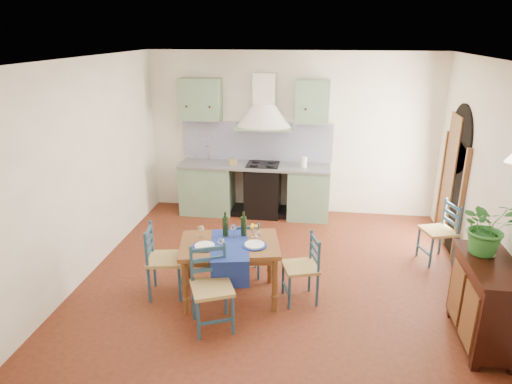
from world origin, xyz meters
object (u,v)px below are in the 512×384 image
sideboard (486,300)px  potted_plant (488,227)px  chair_near (211,287)px  dining_table (230,250)px

sideboard → potted_plant: potted_plant is taller
potted_plant → chair_near: bearing=-173.4°
dining_table → potted_plant: size_ratio=2.17×
chair_near → sideboard: sideboard is taller
sideboard → dining_table: bearing=170.3°
dining_table → chair_near: 0.61m
sideboard → potted_plant: size_ratio=1.77×
dining_table → potted_plant: (2.72, -0.25, 0.58)m
dining_table → potted_plant: potted_plant is taller
dining_table → sideboard: (2.75, -0.47, -0.14)m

